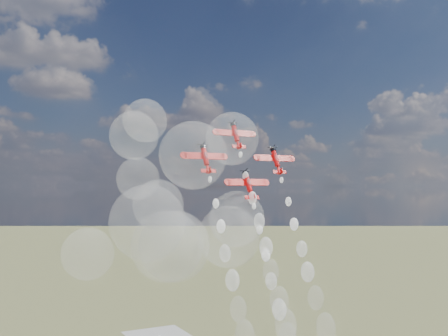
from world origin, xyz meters
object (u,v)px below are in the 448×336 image
plane_left (205,158)px  plane_right (276,160)px  plane_slot (248,184)px  plane_lead (236,135)px

plane_left → plane_right: size_ratio=1.00×
plane_right → plane_slot: plane_right is taller
plane_right → plane_lead: bearing=162.7°
plane_lead → plane_left: bearing=-162.7°
plane_left → plane_right: 24.25m
plane_lead → plane_left: (-12.12, -3.78, -7.60)m
plane_slot → plane_lead: bearing=90.0°
plane_right → plane_slot: 14.80m
plane_right → plane_slot: (-12.12, -3.78, -7.60)m
plane_left → plane_slot: plane_left is taller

